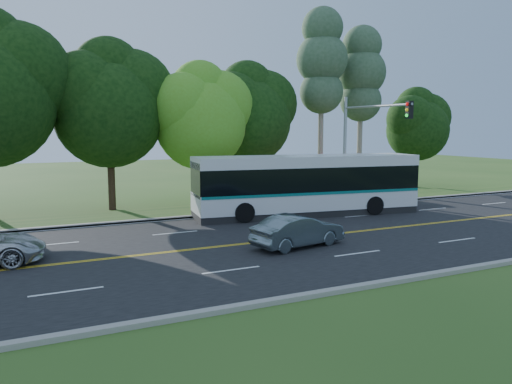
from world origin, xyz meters
name	(u,v)px	position (x,y,z in m)	size (l,w,h in m)	color
ground	(320,236)	(0.00, 0.00, 0.00)	(120.00, 120.00, 0.00)	#2E551C
road	(320,236)	(0.00, 0.00, 0.01)	(60.00, 14.00, 0.02)	black
curb_north	(255,212)	(0.00, 7.15, 0.07)	(60.00, 0.30, 0.15)	gray
curb_south	(435,274)	(0.00, -7.15, 0.07)	(60.00, 0.30, 0.15)	gray
grass_verge	(243,208)	(0.00, 9.00, 0.05)	(60.00, 4.00, 0.10)	#2E551C
lane_markings	(319,236)	(-0.09, 0.00, 0.02)	(57.60, 13.82, 0.00)	gold
tree_row	(147,101)	(-5.15, 12.13, 6.73)	(44.70, 9.10, 13.84)	black
bougainvillea_hedge	(345,192)	(7.18, 8.15, 0.72)	(9.50, 2.25, 1.50)	maroon
traffic_signal	(363,134)	(6.49, 5.40, 4.67)	(0.42, 6.10, 7.00)	#909498
transit_bus	(307,186)	(2.40, 5.20, 1.72)	(13.38, 4.48, 3.44)	silver
sedan	(298,231)	(-2.08, -1.45, 0.71)	(1.45, 4.16, 1.37)	slate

